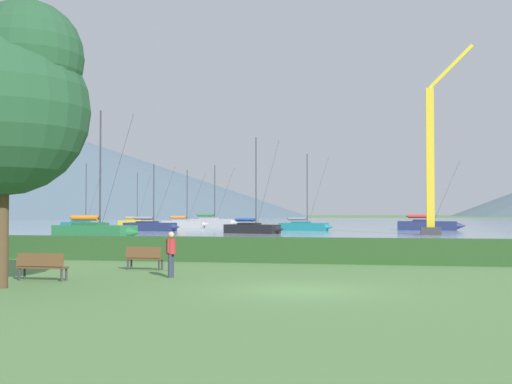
{
  "coord_description": "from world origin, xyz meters",
  "views": [
    {
      "loc": [
        2.96,
        -20.35,
        2.36
      ],
      "look_at": [
        -11.31,
        48.2,
        4.44
      ],
      "focal_mm": 47.58,
      "sensor_mm": 36.0,
      "label": 1
    }
  ],
  "objects_px": {
    "sailboat_slip_4": "(304,226)",
    "sailboat_slip_11": "(184,223)",
    "sailboat_slip_2": "(428,225)",
    "park_tree": "(8,99)",
    "sailboat_slip_3": "(212,222)",
    "sailboat_slip_5": "(95,230)",
    "dock_crane": "(431,170)",
    "sailboat_slip_12": "(83,225)",
    "person_standing_walker": "(171,250)",
    "sailboat_slip_10": "(151,226)",
    "park_bench_near_path": "(144,257)",
    "sailboat_slip_7": "(253,228)",
    "park_bench_under_tree": "(42,265)",
    "sailboat_slip_0": "(135,223)"
  },
  "relations": [
    {
      "from": "sailboat_slip_7",
      "to": "park_tree",
      "type": "bearing_deg",
      "value": -67.27
    },
    {
      "from": "sailboat_slip_10",
      "to": "park_tree",
      "type": "bearing_deg",
      "value": -62.49
    },
    {
      "from": "sailboat_slip_12",
      "to": "park_tree",
      "type": "xyz_separation_m",
      "value": [
        30.75,
        -68.19,
        5.32
      ]
    },
    {
      "from": "park_bench_near_path",
      "to": "dock_crane",
      "type": "bearing_deg",
      "value": 76.02
    },
    {
      "from": "sailboat_slip_4",
      "to": "person_standing_walker",
      "type": "height_order",
      "value": "sailboat_slip_4"
    },
    {
      "from": "sailboat_slip_2",
      "to": "sailboat_slip_12",
      "type": "distance_m",
      "value": 46.76
    },
    {
      "from": "sailboat_slip_7",
      "to": "park_tree",
      "type": "height_order",
      "value": "sailboat_slip_7"
    },
    {
      "from": "sailboat_slip_11",
      "to": "sailboat_slip_4",
      "type": "bearing_deg",
      "value": -28.71
    },
    {
      "from": "sailboat_slip_3",
      "to": "sailboat_slip_5",
      "type": "bearing_deg",
      "value": -76.84
    },
    {
      "from": "sailboat_slip_10",
      "to": "person_standing_walker",
      "type": "distance_m",
      "value": 61.34
    },
    {
      "from": "sailboat_slip_7",
      "to": "sailboat_slip_10",
      "type": "bearing_deg",
      "value": 173.75
    },
    {
      "from": "park_bench_near_path",
      "to": "dock_crane",
      "type": "distance_m",
      "value": 48.34
    },
    {
      "from": "sailboat_slip_3",
      "to": "sailboat_slip_10",
      "type": "height_order",
      "value": "sailboat_slip_3"
    },
    {
      "from": "sailboat_slip_10",
      "to": "park_tree",
      "type": "height_order",
      "value": "park_tree"
    },
    {
      "from": "sailboat_slip_2",
      "to": "sailboat_slip_7",
      "type": "bearing_deg",
      "value": -134.45
    },
    {
      "from": "sailboat_slip_3",
      "to": "sailboat_slip_7",
      "type": "xyz_separation_m",
      "value": [
        14.8,
        -36.4,
        -0.11
      ]
    },
    {
      "from": "park_bench_near_path",
      "to": "person_standing_walker",
      "type": "bearing_deg",
      "value": -50.72
    },
    {
      "from": "sailboat_slip_3",
      "to": "park_bench_near_path",
      "type": "height_order",
      "value": "sailboat_slip_3"
    },
    {
      "from": "sailboat_slip_12",
      "to": "person_standing_walker",
      "type": "distance_m",
      "value": 72.68
    },
    {
      "from": "park_bench_under_tree",
      "to": "person_standing_walker",
      "type": "relative_size",
      "value": 1.07
    },
    {
      "from": "sailboat_slip_0",
      "to": "sailboat_slip_5",
      "type": "relative_size",
      "value": 0.8
    },
    {
      "from": "sailboat_slip_2",
      "to": "park_tree",
      "type": "relative_size",
      "value": 1.05
    },
    {
      "from": "dock_crane",
      "to": "sailboat_slip_12",
      "type": "bearing_deg",
      "value": 161.9
    },
    {
      "from": "sailboat_slip_2",
      "to": "sailboat_slip_7",
      "type": "relative_size",
      "value": 0.88
    },
    {
      "from": "sailboat_slip_11",
      "to": "dock_crane",
      "type": "height_order",
      "value": "dock_crane"
    },
    {
      "from": "sailboat_slip_5",
      "to": "park_tree",
      "type": "relative_size",
      "value": 1.27
    },
    {
      "from": "sailboat_slip_3",
      "to": "sailboat_slip_12",
      "type": "xyz_separation_m",
      "value": [
        -12.14,
        -22.89,
        -0.13
      ]
    },
    {
      "from": "sailboat_slip_4",
      "to": "sailboat_slip_11",
      "type": "distance_m",
      "value": 24.38
    },
    {
      "from": "sailboat_slip_12",
      "to": "park_tree",
      "type": "height_order",
      "value": "sailboat_slip_12"
    },
    {
      "from": "sailboat_slip_0",
      "to": "sailboat_slip_2",
      "type": "distance_m",
      "value": 51.48
    },
    {
      "from": "sailboat_slip_3",
      "to": "dock_crane",
      "type": "distance_m",
      "value": 51.36
    },
    {
      "from": "sailboat_slip_12",
      "to": "park_bench_near_path",
      "type": "distance_m",
      "value": 69.19
    },
    {
      "from": "sailboat_slip_2",
      "to": "park_bench_near_path",
      "type": "relative_size",
      "value": 6.08
    },
    {
      "from": "sailboat_slip_12",
      "to": "sailboat_slip_5",
      "type": "bearing_deg",
      "value": -48.91
    },
    {
      "from": "sailboat_slip_4",
      "to": "park_bench_near_path",
      "type": "bearing_deg",
      "value": -76.78
    },
    {
      "from": "sailboat_slip_7",
      "to": "dock_crane",
      "type": "distance_m",
      "value": 20.26
    },
    {
      "from": "sailboat_slip_7",
      "to": "sailboat_slip_5",
      "type": "bearing_deg",
      "value": -102.2
    },
    {
      "from": "sailboat_slip_5",
      "to": "dock_crane",
      "type": "height_order",
      "value": "dock_crane"
    },
    {
      "from": "sailboat_slip_4",
      "to": "sailboat_slip_10",
      "type": "height_order",
      "value": "sailboat_slip_4"
    },
    {
      "from": "sailboat_slip_7",
      "to": "sailboat_slip_4",
      "type": "bearing_deg",
      "value": 90.74
    },
    {
      "from": "park_bench_near_path",
      "to": "park_bench_under_tree",
      "type": "relative_size",
      "value": 0.88
    },
    {
      "from": "sailboat_slip_12",
      "to": "park_bench_under_tree",
      "type": "bearing_deg",
      "value": -51.66
    },
    {
      "from": "sailboat_slip_7",
      "to": "park_tree",
      "type": "relative_size",
      "value": 1.19
    },
    {
      "from": "sailboat_slip_11",
      "to": "park_tree",
      "type": "bearing_deg",
      "value": -71.29
    },
    {
      "from": "sailboat_slip_2",
      "to": "dock_crane",
      "type": "relative_size",
      "value": 0.48
    },
    {
      "from": "sailboat_slip_2",
      "to": "sailboat_slip_11",
      "type": "bearing_deg",
      "value": 170.71
    },
    {
      "from": "sailboat_slip_10",
      "to": "sailboat_slip_12",
      "type": "relative_size",
      "value": 0.92
    },
    {
      "from": "sailboat_slip_10",
      "to": "sailboat_slip_3",
      "type": "bearing_deg",
      "value": 101.35
    },
    {
      "from": "sailboat_slip_11",
      "to": "person_standing_walker",
      "type": "relative_size",
      "value": 5.37
    },
    {
      "from": "person_standing_walker",
      "to": "park_tree",
      "type": "distance_m",
      "value": 7.63
    }
  ]
}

